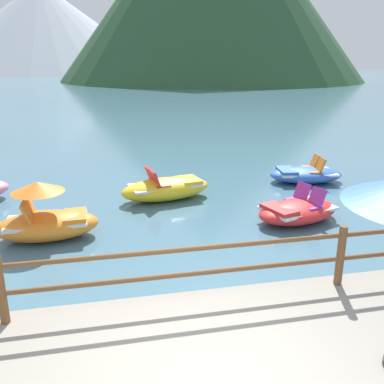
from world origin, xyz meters
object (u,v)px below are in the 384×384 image
at_px(pedal_boat_2, 297,211).
at_px(pedal_boat_4, 166,188).
at_px(pedal_boat_6, 46,220).
at_px(pedal_boat_0, 305,174).

distance_m(pedal_boat_2, pedal_boat_4, 3.58).
bearing_deg(pedal_boat_6, pedal_boat_0, 21.35).
bearing_deg(pedal_boat_0, pedal_boat_6, -158.65).
bearing_deg(pedal_boat_2, pedal_boat_6, 178.62).
relative_size(pedal_boat_4, pedal_boat_6, 1.22).
relative_size(pedal_boat_2, pedal_boat_4, 0.90).
height_order(pedal_boat_0, pedal_boat_2, pedal_boat_2).
distance_m(pedal_boat_4, pedal_boat_6, 3.56).
relative_size(pedal_boat_0, pedal_boat_4, 0.90).
distance_m(pedal_boat_2, pedal_boat_6, 5.69).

